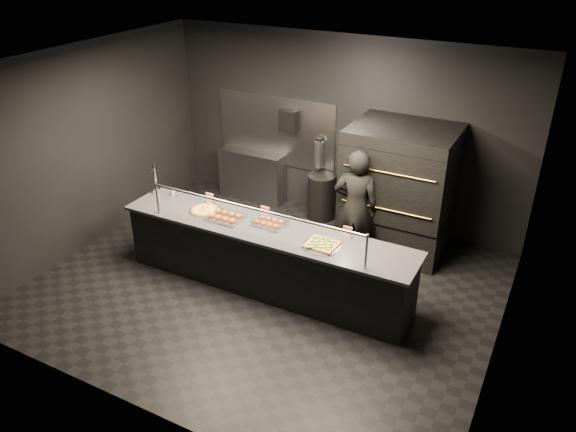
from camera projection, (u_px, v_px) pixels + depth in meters
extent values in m
plane|color=black|center=(266.00, 286.00, 7.73)|extent=(6.00, 6.00, 0.00)
plane|color=black|center=(261.00, 67.00, 6.34)|extent=(6.00, 6.00, 0.00)
cube|color=black|center=(342.00, 130.00, 8.99)|extent=(6.00, 0.04, 3.00)
cube|color=black|center=(126.00, 290.00, 5.07)|extent=(6.00, 0.04, 3.00)
cube|color=black|center=(88.00, 148.00, 8.27)|extent=(0.04, 5.00, 3.00)
cube|color=black|center=(515.00, 244.00, 5.80)|extent=(0.04, 5.00, 3.00)
cube|color=#99999E|center=(276.00, 131.00, 9.57)|extent=(2.20, 0.02, 1.20)
cube|color=black|center=(266.00, 259.00, 7.53)|extent=(4.00, 0.70, 0.88)
cube|color=#343439|center=(265.00, 229.00, 7.31)|extent=(4.10, 0.78, 0.04)
cylinder|color=#99999E|center=(157.00, 198.00, 7.58)|extent=(0.03, 0.03, 0.45)
cylinder|color=#99999E|center=(366.00, 252.00, 6.35)|extent=(0.03, 0.03, 0.45)
cylinder|color=#99999E|center=(252.00, 208.00, 6.87)|extent=(3.00, 0.04, 0.04)
cube|color=black|center=(395.00, 228.00, 8.59)|extent=(1.50, 1.15, 0.60)
cube|color=black|center=(399.00, 193.00, 8.31)|extent=(1.50, 1.20, 0.55)
cube|color=black|center=(402.00, 158.00, 8.05)|extent=(1.50, 1.20, 0.55)
cube|color=black|center=(405.00, 133.00, 7.88)|extent=(1.50, 1.20, 0.18)
cylinder|color=gold|center=(385.00, 209.00, 7.82)|extent=(1.30, 0.02, 0.02)
cylinder|color=gold|center=(388.00, 173.00, 7.57)|extent=(1.30, 0.02, 0.02)
cube|color=#99999E|center=(252.00, 175.00, 10.00)|extent=(1.20, 0.35, 0.90)
cube|color=black|center=(289.00, 121.00, 9.26)|extent=(0.30, 0.20, 0.35)
cylinder|color=#B2B2B7|center=(319.00, 154.00, 9.27)|extent=(0.14, 0.14, 0.45)
cube|color=black|center=(319.00, 140.00, 9.15)|extent=(0.10, 0.06, 0.06)
cylinder|color=silver|center=(157.00, 190.00, 8.25)|extent=(0.14, 0.14, 0.08)
cylinder|color=silver|center=(155.00, 179.00, 8.16)|extent=(0.05, 0.05, 0.35)
cylinder|color=silver|center=(151.00, 171.00, 8.03)|extent=(0.02, 0.10, 0.02)
cone|color=black|center=(154.00, 164.00, 8.05)|extent=(0.05, 0.05, 0.14)
cylinder|color=silver|center=(205.00, 211.00, 7.72)|extent=(0.43, 0.43, 0.01)
cylinder|color=#C37E3E|center=(205.00, 210.00, 7.71)|extent=(0.38, 0.38, 0.02)
cylinder|color=#E6B04B|center=(205.00, 209.00, 7.71)|extent=(0.33, 0.33, 0.01)
cube|color=silver|center=(225.00, 218.00, 7.53)|extent=(0.51, 0.39, 0.02)
ellipsoid|color=#9E5822|center=(211.00, 215.00, 7.51)|extent=(0.09, 0.09, 0.06)
ellipsoid|color=#9E5822|center=(218.00, 211.00, 7.64)|extent=(0.09, 0.09, 0.06)
ellipsoid|color=#9E5822|center=(218.00, 217.00, 7.47)|extent=(0.09, 0.09, 0.06)
ellipsoid|color=#9E5822|center=(225.00, 212.00, 7.59)|extent=(0.09, 0.09, 0.06)
ellipsoid|color=#9E5822|center=(225.00, 219.00, 7.42)|extent=(0.09, 0.09, 0.06)
ellipsoid|color=#9E5822|center=(232.00, 214.00, 7.55)|extent=(0.09, 0.09, 0.06)
ellipsoid|color=#9E5822|center=(232.00, 221.00, 7.38)|extent=(0.09, 0.09, 0.06)
ellipsoid|color=#9E5822|center=(239.00, 216.00, 7.50)|extent=(0.09, 0.09, 0.06)
cube|color=silver|center=(269.00, 224.00, 7.39)|extent=(0.49, 0.42, 0.02)
ellipsoid|color=#9E5822|center=(257.00, 221.00, 7.38)|extent=(0.08, 0.08, 0.05)
ellipsoid|color=#9E5822|center=(262.00, 217.00, 7.49)|extent=(0.08, 0.08, 0.05)
ellipsoid|color=#9E5822|center=(263.00, 223.00, 7.34)|extent=(0.08, 0.08, 0.05)
ellipsoid|color=#9E5822|center=(269.00, 219.00, 7.45)|extent=(0.08, 0.08, 0.05)
ellipsoid|color=#9E5822|center=(270.00, 225.00, 7.30)|extent=(0.08, 0.08, 0.05)
ellipsoid|color=#9E5822|center=(275.00, 220.00, 7.41)|extent=(0.08, 0.08, 0.05)
ellipsoid|color=#9E5822|center=(276.00, 226.00, 7.26)|extent=(0.08, 0.08, 0.05)
ellipsoid|color=#9E5822|center=(281.00, 222.00, 7.37)|extent=(0.08, 0.08, 0.05)
cylinder|color=silver|center=(322.00, 246.00, 6.89)|extent=(0.48, 0.48, 0.01)
cube|color=#C37E3E|center=(322.00, 244.00, 6.89)|extent=(0.39, 0.35, 0.02)
cube|color=#E6B04B|center=(322.00, 244.00, 6.88)|extent=(0.37, 0.33, 0.01)
cube|color=#2C8822|center=(322.00, 243.00, 6.88)|extent=(0.35, 0.31, 0.01)
cylinder|color=silver|center=(173.00, 192.00, 8.15)|extent=(0.06, 0.06, 0.10)
cylinder|color=silver|center=(178.00, 194.00, 8.12)|extent=(0.05, 0.05, 0.08)
cube|color=white|center=(210.00, 198.00, 7.92)|extent=(0.12, 0.04, 0.15)
cube|color=white|center=(265.00, 212.00, 7.55)|extent=(0.12, 0.04, 0.15)
cube|color=white|center=(347.00, 232.00, 7.06)|extent=(0.12, 0.04, 0.15)
cylinder|color=black|center=(321.00, 197.00, 9.38)|extent=(0.46, 0.46, 0.77)
imported|color=black|center=(355.00, 208.00, 7.94)|extent=(0.70, 0.54, 1.74)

